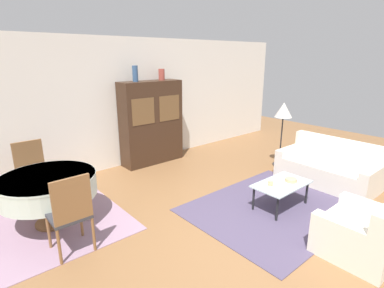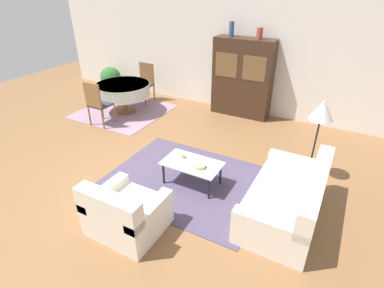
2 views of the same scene
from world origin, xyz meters
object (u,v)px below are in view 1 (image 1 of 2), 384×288
object	(u,v)px
couch	(329,168)
armchair	(364,233)
vase_tall	(135,74)
cup	(271,183)
vase_short	(162,75)
dining_table	(48,186)
display_cabinet	(152,123)
bowl	(291,180)
dining_chair_far	(32,170)
floor_lamp	(283,113)
coffee_table	(282,186)
dining_chair_near	(70,211)

from	to	relation	value
couch	armchair	size ratio (longest dim) A/B	1.90
couch	vase_tall	bearing A→B (deg)	35.49
cup	vase_short	xyz separation A→B (m)	(0.15, 3.06, 1.49)
dining_table	vase_short	size ratio (longest dim) A/B	5.40
display_cabinet	vase_tall	world-z (taller)	vase_tall
vase_tall	bowl	bearing A→B (deg)	-74.65
dining_chair_far	vase_tall	bearing A→B (deg)	-169.18
dining_chair_far	vase_short	bearing A→B (deg)	-171.60
floor_lamp	vase_tall	size ratio (longest dim) A/B	4.31
coffee_table	floor_lamp	xyz separation A→B (m)	(1.64, 1.12, 0.80)
armchair	dining_chair_near	bearing A→B (deg)	139.23
couch	floor_lamp	xyz separation A→B (m)	(0.10, 1.14, 0.88)
couch	vase_tall	distance (m)	4.21
dining_chair_near	dining_chair_far	distance (m)	1.75
floor_lamp	cup	size ratio (longest dim) A/B	18.16
floor_lamp	display_cabinet	bearing A→B (deg)	134.84
armchair	cup	size ratio (longest dim) A/B	11.87
display_cabinet	dining_table	xyz separation A→B (m)	(-2.55, -1.29, -0.32)
coffee_table	display_cabinet	distance (m)	3.19
armchair	dining_chair_near	distance (m)	3.50
floor_lamp	bowl	world-z (taller)	floor_lamp
dining_chair_far	dining_table	bearing A→B (deg)	90.00
display_cabinet	vase_tall	bearing A→B (deg)	179.85
armchair	vase_tall	xyz separation A→B (m)	(-0.44, 4.45, 1.68)
cup	vase_short	world-z (taller)	vase_short
display_cabinet	dining_chair_near	bearing A→B (deg)	-139.70
dining_table	bowl	bearing A→B (deg)	-31.41
couch	floor_lamp	distance (m)	1.44
couch	dining_chair_far	bearing A→B (deg)	58.55
bowl	vase_tall	bearing A→B (deg)	105.35
vase_tall	display_cabinet	bearing A→B (deg)	-0.15
vase_tall	vase_short	bearing A→B (deg)	0.00
display_cabinet	vase_tall	distance (m)	1.12
dining_chair_near	vase_short	distance (m)	3.84
coffee_table	vase_tall	xyz separation A→B (m)	(-0.70, 3.12, 1.61)
dining_table	vase_short	bearing A→B (deg)	24.36
dining_chair_near	bowl	distance (m)	3.24
armchair	display_cabinet	bearing A→B (deg)	91.16
dining_table	vase_tall	size ratio (longest dim) A/B	4.01
vase_tall	vase_short	distance (m)	0.65
vase_short	floor_lamp	bearing A→B (deg)	-49.90
cup	vase_tall	xyz separation A→B (m)	(-0.50, 3.06, 1.53)
floor_lamp	bowl	distance (m)	2.02
armchair	dining_chair_far	world-z (taller)	dining_chair_far
armchair	vase_short	world-z (taller)	vase_short
couch	dining_table	bearing A→B (deg)	67.44
bowl	vase_tall	distance (m)	3.64
dining_table	vase_tall	bearing A→B (deg)	30.38
couch	display_cabinet	bearing A→B (deg)	31.10
dining_chair_far	vase_tall	size ratio (longest dim) A/B	3.14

